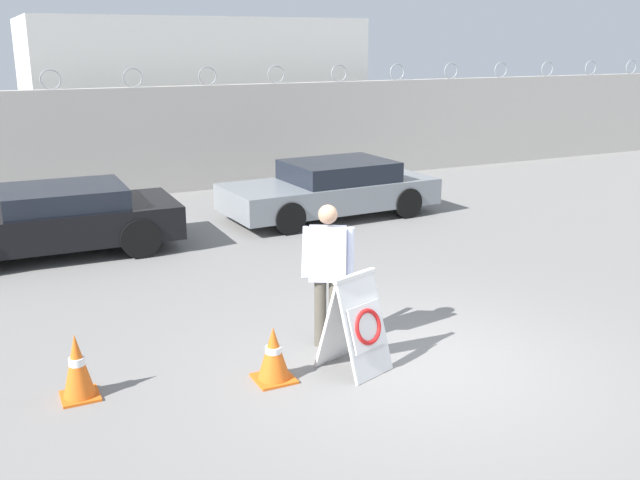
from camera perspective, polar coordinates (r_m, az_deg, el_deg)
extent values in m
plane|color=gray|center=(8.71, 8.26, -9.69)|extent=(90.00, 90.00, 0.00)
cube|color=#ADA8A0|center=(18.34, -11.58, 7.85)|extent=(36.00, 0.30, 2.63)
torus|color=gray|center=(17.72, -20.76, 11.91)|extent=(0.47, 0.03, 0.47)
torus|color=gray|center=(18.00, -14.77, 12.44)|extent=(0.47, 0.03, 0.47)
torus|color=gray|center=(18.45, -9.00, 12.82)|extent=(0.47, 0.03, 0.47)
torus|color=gray|center=(19.08, -3.55, 13.06)|extent=(0.47, 0.03, 0.47)
torus|color=gray|center=(19.87, 1.53, 13.19)|extent=(0.47, 0.03, 0.47)
torus|color=gray|center=(20.78, 6.19, 13.21)|extent=(0.47, 0.03, 0.47)
torus|color=gray|center=(21.82, 10.43, 13.17)|extent=(0.47, 0.03, 0.47)
torus|color=gray|center=(22.96, 14.27, 13.06)|extent=(0.47, 0.03, 0.47)
torus|color=gray|center=(24.19, 17.72, 12.92)|extent=(0.47, 0.03, 0.47)
torus|color=gray|center=(25.50, 20.83, 12.75)|extent=(0.47, 0.03, 0.47)
torus|color=gray|center=(26.86, 23.63, 12.57)|extent=(0.47, 0.03, 0.47)
cube|color=silver|center=(23.29, -10.44, 11.65)|extent=(9.63, 5.80, 4.36)
cube|color=white|center=(8.19, 3.60, -6.99)|extent=(0.70, 0.55, 1.13)
cube|color=white|center=(8.39, 1.87, -6.39)|extent=(0.70, 0.55, 1.13)
cube|color=white|center=(8.09, 2.78, -2.90)|extent=(0.64, 0.27, 0.05)
cube|color=white|center=(8.16, 3.79, -6.92)|extent=(0.55, 0.33, 0.51)
torus|color=red|center=(8.15, 3.86, -6.94)|extent=(0.45, 0.30, 0.42)
cylinder|color=#514C42|center=(8.92, 1.18, -5.86)|extent=(0.15, 0.15, 0.87)
cylinder|color=#514C42|center=(8.93, 0.02, -5.84)|extent=(0.15, 0.15, 0.87)
cube|color=silver|center=(8.67, 0.62, -1.10)|extent=(0.50, 0.41, 0.67)
sphere|color=tan|center=(8.54, 0.63, 2.07)|extent=(0.24, 0.24, 0.24)
cylinder|color=silver|center=(8.66, 2.45, -1.05)|extent=(0.09, 0.09, 0.64)
cylinder|color=silver|center=(8.79, -1.15, -0.97)|extent=(0.25, 0.35, 0.62)
cube|color=orange|center=(8.27, -18.63, -11.75)|extent=(0.40, 0.40, 0.03)
cone|color=orange|center=(8.11, -18.86, -9.44)|extent=(0.34, 0.34, 0.70)
cylinder|color=white|center=(8.10, -18.88, -9.22)|extent=(0.17, 0.17, 0.10)
cube|color=orange|center=(8.24, -3.71, -11.00)|extent=(0.43, 0.43, 0.03)
cone|color=orange|center=(8.10, -3.75, -8.98)|extent=(0.37, 0.37, 0.61)
cylinder|color=white|center=(8.09, -3.75, -8.78)|extent=(0.18, 0.18, 0.09)
cylinder|color=black|center=(12.93, -14.19, 0.15)|extent=(0.71, 0.21, 0.71)
cylinder|color=black|center=(14.67, -15.58, 1.87)|extent=(0.71, 0.21, 0.71)
cube|color=black|center=(13.60, -20.54, 1.23)|extent=(4.36, 2.01, 0.60)
cube|color=black|center=(13.52, -19.82, 3.30)|extent=(2.11, 1.78, 0.36)
cylinder|color=black|center=(14.08, -2.47, 1.76)|extent=(0.67, 0.23, 0.66)
cylinder|color=black|center=(15.68, -5.43, 3.15)|extent=(0.67, 0.23, 0.66)
cylinder|color=black|center=(15.52, 6.99, 2.97)|extent=(0.67, 0.23, 0.66)
cylinder|color=black|center=(16.99, 3.42, 4.16)|extent=(0.67, 0.23, 0.66)
cube|color=gray|center=(15.47, 0.75, 3.72)|extent=(4.68, 2.16, 0.56)
cube|color=black|center=(15.49, 1.50, 5.57)|extent=(2.29, 1.84, 0.42)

